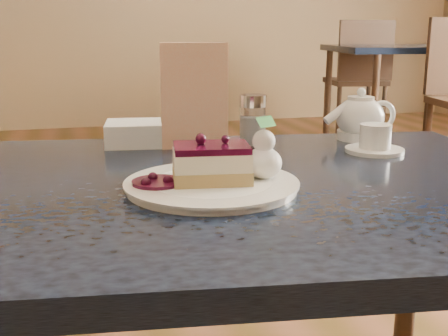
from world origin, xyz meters
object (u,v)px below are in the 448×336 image
object	(u,v)px
dessert_plate	(212,185)
cheesecake_slice	(211,163)
tea_set	(362,123)
main_table	(209,225)
bg_table_far_right	(401,145)

from	to	relation	value
dessert_plate	cheesecake_slice	distance (m)	0.03
cheesecake_slice	tea_set	world-z (taller)	tea_set
main_table	dessert_plate	world-z (taller)	dessert_plate
tea_set	bg_table_far_right	xyz separation A→B (m)	(1.90, 2.71, -0.68)
main_table	dessert_plate	xyz separation A→B (m)	(-0.01, -0.05, 0.08)
cheesecake_slice	bg_table_far_right	size ratio (longest dim) A/B	0.06
main_table	tea_set	size ratio (longest dim) A/B	5.25
tea_set	main_table	bearing A→B (deg)	-150.65
main_table	bg_table_far_right	world-z (taller)	bg_table_far_right
cheesecake_slice	tea_set	bearing A→B (deg)	42.23
dessert_plate	tea_set	distance (m)	0.49
dessert_plate	tea_set	bearing A→B (deg)	33.83
main_table	cheesecake_slice	distance (m)	0.13
cheesecake_slice	dessert_plate	bearing A→B (deg)	-171.60
main_table	dessert_plate	bearing A→B (deg)	-90.00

